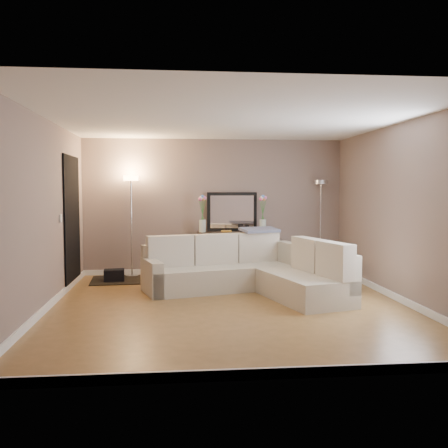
{
  "coord_description": "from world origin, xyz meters",
  "views": [
    {
      "loc": [
        -0.77,
        -6.88,
        1.64
      ],
      "look_at": [
        0.0,
        0.8,
        1.1
      ],
      "focal_mm": 40.0,
      "sensor_mm": 36.0,
      "label": 1
    }
  ],
  "objects": [
    {
      "name": "charcoal_rug",
      "position": [
        -1.64,
        2.15,
        0.01
      ],
      "size": [
        1.29,
        1.01,
        0.02
      ],
      "primitive_type": "cube",
      "rotation": [
        0.0,
        0.0,
        0.07
      ],
      "color": "black",
      "rests_on": "floor"
    },
    {
      "name": "black_bag",
      "position": [
        -1.84,
        2.03,
        0.11
      ],
      "size": [
        0.36,
        0.27,
        0.23
      ],
      "primitive_type": "cube",
      "rotation": [
        0.0,
        0.0,
        0.07
      ],
      "color": "black",
      "rests_on": "charcoal_rug"
    },
    {
      "name": "flower_vase_left",
      "position": [
        -0.24,
        2.49,
        1.12
      ],
      "size": [
        0.16,
        0.13,
        0.71
      ],
      "color": "silver",
      "rests_on": "console_table"
    },
    {
      "name": "floor",
      "position": [
        0.0,
        0.0,
        -0.01
      ],
      "size": [
        5.0,
        5.5,
        0.01
      ],
      "primitive_type": "cube",
      "color": "olive",
      "rests_on": "ground"
    },
    {
      "name": "table_decor",
      "position": [
        0.33,
        2.43,
        0.86
      ],
      "size": [
        0.57,
        0.13,
        0.14
      ],
      "color": "orange",
      "rests_on": "console_table"
    },
    {
      "name": "wall_left",
      "position": [
        -2.51,
        0.0,
        1.3
      ],
      "size": [
        0.02,
        5.5,
        2.6
      ],
      "primitive_type": "cube",
      "color": "gray",
      "rests_on": "ground"
    },
    {
      "name": "switch_plate",
      "position": [
        -2.48,
        0.85,
        1.2
      ],
      "size": [
        0.02,
        0.08,
        0.12
      ],
      "primitive_type": "cube",
      "color": "white",
      "rests_on": "ground"
    },
    {
      "name": "baseboard_left",
      "position": [
        -2.48,
        0.0,
        0.05
      ],
      "size": [
        0.03,
        5.5,
        0.1
      ],
      "primitive_type": "cube",
      "color": "white",
      "rests_on": "ground"
    },
    {
      "name": "console_table",
      "position": [
        0.25,
        2.47,
        0.47
      ],
      "size": [
        1.36,
        0.4,
        0.83
      ],
      "color": "black",
      "rests_on": "floor"
    },
    {
      "name": "floor_lamp_unlit",
      "position": [
        2.07,
        2.58,
        1.28
      ],
      "size": [
        0.31,
        0.31,
        1.82
      ],
      "color": "silver",
      "rests_on": "floor"
    },
    {
      "name": "leaning_mirror",
      "position": [
        0.34,
        2.65,
        1.21
      ],
      "size": [
        0.96,
        0.07,
        0.75
      ],
      "color": "black",
      "rests_on": "console_table"
    },
    {
      "name": "wall_back",
      "position": [
        0.0,
        2.76,
        1.3
      ],
      "size": [
        5.0,
        0.02,
        2.6
      ],
      "primitive_type": "cube",
      "color": "gray",
      "rests_on": "ground"
    },
    {
      "name": "throw_blanket",
      "position": [
        0.7,
        1.63,
        0.94
      ],
      "size": [
        0.72,
        0.55,
        0.09
      ],
      "primitive_type": "cube",
      "rotation": [
        0.1,
        0.0,
        0.32
      ],
      "color": "slate",
      "rests_on": "sectional_sofa"
    },
    {
      "name": "sectional_sofa",
      "position": [
        0.43,
        0.91,
        0.33
      ],
      "size": [
        3.09,
        2.57,
        0.89
      ],
      "color": "#C2B69D",
      "rests_on": "floor"
    },
    {
      "name": "wall_front",
      "position": [
        0.0,
        -2.76,
        1.3
      ],
      "size": [
        5.0,
        0.02,
        2.6
      ],
      "primitive_type": "cube",
      "color": "gray",
      "rests_on": "ground"
    },
    {
      "name": "flower_vase_right",
      "position": [
        0.91,
        2.46,
        1.12
      ],
      "size": [
        0.16,
        0.13,
        0.71
      ],
      "color": "silver",
      "rests_on": "console_table"
    },
    {
      "name": "baseboard_right",
      "position": [
        2.48,
        0.0,
        0.05
      ],
      "size": [
        0.03,
        5.5,
        0.1
      ],
      "primitive_type": "cube",
      "color": "white",
      "rests_on": "ground"
    },
    {
      "name": "baseboard_front",
      "position": [
        0.0,
        -2.73,
        0.05
      ],
      "size": [
        5.0,
        0.03,
        0.1
      ],
      "primitive_type": "cube",
      "color": "white",
      "rests_on": "ground"
    },
    {
      "name": "floor_lamp_lit",
      "position": [
        -1.57,
        2.51,
        1.33
      ],
      "size": [
        0.28,
        0.28,
        1.88
      ],
      "color": "silver",
      "rests_on": "floor"
    },
    {
      "name": "doorway",
      "position": [
        -2.48,
        1.7,
        1.1
      ],
      "size": [
        0.02,
        1.2,
        2.2
      ],
      "primitive_type": "cube",
      "color": "black",
      "rests_on": "ground"
    },
    {
      "name": "ceiling",
      "position": [
        0.0,
        0.0,
        2.6
      ],
      "size": [
        5.0,
        5.5,
        0.01
      ],
      "primitive_type": "cube",
      "color": "white",
      "rests_on": "ground"
    },
    {
      "name": "wall_right",
      "position": [
        2.51,
        0.0,
        1.3
      ],
      "size": [
        0.02,
        5.5,
        2.6
      ],
      "primitive_type": "cube",
      "color": "gray",
      "rests_on": "ground"
    },
    {
      "name": "baseboard_back",
      "position": [
        0.0,
        2.73,
        0.05
      ],
      "size": [
        5.0,
        0.03,
        0.1
      ],
      "primitive_type": "cube",
      "color": "white",
      "rests_on": "ground"
    }
  ]
}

